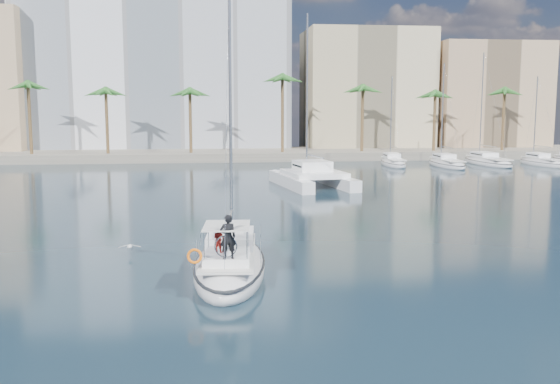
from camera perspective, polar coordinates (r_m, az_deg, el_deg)
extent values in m
plane|color=black|center=(33.34, 0.90, -5.59)|extent=(160.00, 160.00, 0.00)
cube|color=gray|center=(93.51, -4.08, 3.46)|extent=(120.00, 14.00, 1.20)
cube|color=white|center=(105.60, -11.11, 11.11)|extent=(42.00, 16.00, 28.00)
cube|color=#C8B790|center=(105.50, 7.80, 9.01)|extent=(20.00, 14.00, 20.00)
cube|color=tan|center=(110.34, 18.27, 8.12)|extent=(18.00, 12.00, 18.00)
cylinder|color=brown|center=(89.27, -3.99, 6.24)|extent=(0.44, 0.44, 10.50)
sphere|color=#2A6324|center=(89.28, -4.02, 9.61)|extent=(3.60, 3.60, 3.60)
cylinder|color=brown|center=(97.06, 16.61, 6.06)|extent=(0.44, 0.44, 10.50)
sphere|color=#2A6324|center=(97.06, 16.73, 9.16)|extent=(3.60, 3.60, 3.60)
ellipsoid|color=silver|center=(29.28, -4.61, -6.89)|extent=(4.10, 10.42, 2.11)
ellipsoid|color=black|center=(29.20, -4.61, -6.32)|extent=(4.14, 10.52, 0.18)
cube|color=silver|center=(28.89, -4.64, -5.46)|extent=(2.95, 7.81, 0.12)
cube|color=white|center=(29.96, -4.54, -4.27)|extent=(2.46, 3.50, 0.60)
cube|color=black|center=(29.95, -4.54, -4.23)|extent=(2.44, 3.11, 0.14)
cylinder|color=#B7BABF|center=(30.47, -4.57, 8.01)|extent=(0.15, 0.15, 13.35)
cylinder|color=#B7BABF|center=(28.86, -4.65, -2.31)|extent=(0.46, 4.11, 0.11)
cube|color=white|center=(26.94, -4.85, -5.92)|extent=(2.14, 2.70, 0.36)
cube|color=silver|center=(26.55, -4.89, -3.10)|extent=(2.14, 2.70, 0.04)
torus|color=silver|center=(25.83, -4.98, -4.99)|extent=(0.96, 0.14, 0.96)
torus|color=orange|center=(25.62, -7.82, -5.83)|extent=(0.64, 0.25, 0.64)
imported|color=black|center=(25.59, -4.79, -4.11)|extent=(0.75, 0.57, 1.85)
imported|color=maroon|center=(26.94, -5.60, -4.30)|extent=(0.69, 0.69, 1.13)
cube|color=silver|center=(60.06, 0.93, 0.97)|extent=(3.00, 11.38, 1.10)
cube|color=silver|center=(61.50, 4.92, 1.11)|extent=(3.00, 11.38, 1.10)
cube|color=white|center=(60.12, 3.13, 1.69)|extent=(6.00, 6.97, 0.50)
cube|color=white|center=(60.59, 2.96, 2.40)|extent=(3.62, 3.86, 1.00)
cube|color=black|center=(60.58, 2.96, 2.45)|extent=(3.57, 3.41, 0.18)
cylinder|color=#B7BABF|center=(61.94, 2.49, 9.06)|extent=(0.18, 0.18, 15.12)
ellipsoid|color=silver|center=(33.68, -13.58, -4.87)|extent=(0.24, 0.45, 0.21)
sphere|color=silver|center=(33.89, -13.54, -4.76)|extent=(0.12, 0.12, 0.12)
cube|color=gray|center=(33.72, -14.12, -4.82)|extent=(0.52, 0.19, 0.12)
cube|color=gray|center=(33.64, -13.03, -4.82)|extent=(0.52, 0.19, 0.12)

